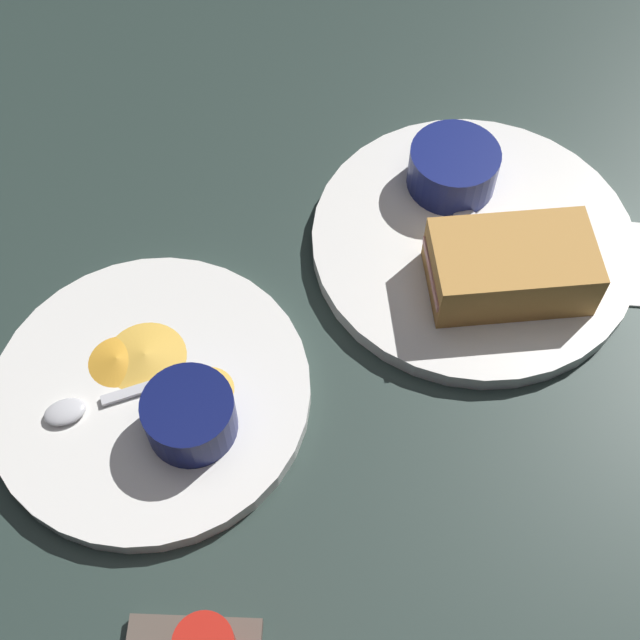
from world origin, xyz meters
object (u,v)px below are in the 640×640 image
(plate_chips_companion, at_px, (151,393))
(spoon_by_gravy_ramekin, at_px, (82,407))
(sandwich_half_near, at_px, (511,267))
(ramekin_dark_sauce, at_px, (453,167))
(plate_sandwich_main, at_px, (473,242))
(spoon_by_dark_ramekin, at_px, (470,232))
(ramekin_light_gravy, at_px, (190,415))

(plate_chips_companion, bearing_deg, spoon_by_gravy_ramekin, 22.07)
(sandwich_half_near, relative_size, ramekin_dark_sauce, 1.77)
(ramekin_dark_sauce, relative_size, plate_chips_companion, 0.32)
(plate_sandwich_main, distance_m, sandwich_half_near, 0.06)
(ramekin_dark_sauce, xyz_separation_m, spoon_by_gravy_ramekin, (0.29, 0.24, -0.02))
(ramekin_dark_sauce, distance_m, spoon_by_dark_ramekin, 0.06)
(plate_sandwich_main, xyz_separation_m, spoon_by_gravy_ramekin, (0.31, 0.18, 0.01))
(sandwich_half_near, bearing_deg, spoon_by_dark_ramekin, -62.03)
(plate_sandwich_main, bearing_deg, ramekin_light_gravy, 40.14)
(ramekin_dark_sauce, height_order, spoon_by_gravy_ramekin, ramekin_dark_sauce)
(spoon_by_dark_ramekin, xyz_separation_m, plate_chips_companion, (0.26, 0.16, -0.01))
(plate_chips_companion, relative_size, ramekin_light_gravy, 3.65)
(spoon_by_dark_ramekin, relative_size, spoon_by_gravy_ramekin, 1.02)
(plate_sandwich_main, bearing_deg, plate_chips_companion, 31.04)
(spoon_by_dark_ramekin, height_order, plate_chips_companion, spoon_by_dark_ramekin)
(plate_chips_companion, bearing_deg, spoon_by_dark_ramekin, -148.26)
(sandwich_half_near, distance_m, spoon_by_dark_ramekin, 0.06)
(plate_sandwich_main, distance_m, ramekin_dark_sauce, 0.07)
(ramekin_dark_sauce, xyz_separation_m, ramekin_light_gravy, (0.20, 0.25, -0.00))
(sandwich_half_near, relative_size, spoon_by_dark_ramekin, 1.42)
(sandwich_half_near, distance_m, plate_chips_companion, 0.30)
(ramekin_light_gravy, distance_m, spoon_by_gravy_ramekin, 0.09)
(spoon_by_gravy_ramekin, bearing_deg, ramekin_dark_sauce, -140.79)
(spoon_by_dark_ramekin, height_order, spoon_by_gravy_ramekin, same)
(spoon_by_dark_ramekin, relative_size, ramekin_light_gravy, 1.45)
(spoon_by_dark_ramekin, xyz_separation_m, ramekin_light_gravy, (0.22, 0.19, 0.02))
(spoon_by_gravy_ramekin, bearing_deg, plate_chips_companion, -157.93)
(spoon_by_dark_ramekin, bearing_deg, plate_sandwich_main, 150.21)
(plate_chips_companion, distance_m, ramekin_light_gravy, 0.06)
(spoon_by_dark_ramekin, relative_size, plate_chips_companion, 0.40)
(ramekin_dark_sauce, height_order, ramekin_light_gravy, same)
(ramekin_light_gravy, bearing_deg, spoon_by_dark_ramekin, -139.07)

